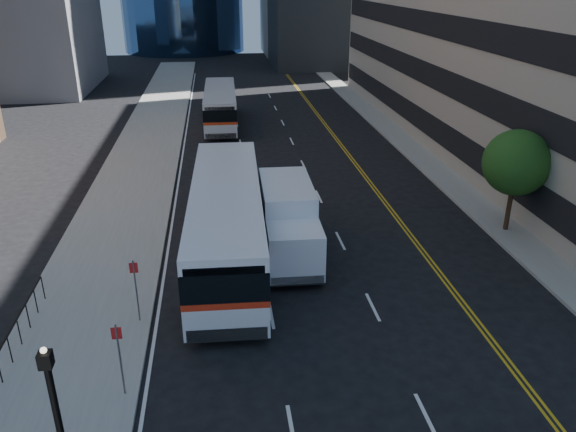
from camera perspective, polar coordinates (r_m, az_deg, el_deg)
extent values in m
plane|color=black|center=(20.76, 8.72, -12.16)|extent=(160.00, 160.00, 0.00)
cube|color=gray|center=(43.18, -14.17, 6.62)|extent=(5.00, 90.00, 0.15)
cube|color=gray|center=(45.13, 11.41, 7.58)|extent=(2.00, 90.00, 0.15)
cylinder|color=#332114|center=(29.99, 21.51, 0.69)|extent=(0.24, 0.24, 2.20)
sphere|color=#124115|center=(29.22, 22.19, 5.04)|extent=(3.20, 3.20, 3.20)
cube|color=black|center=(13.16, -23.43, -13.25)|extent=(0.28, 0.28, 0.36)
cube|color=white|center=(25.44, -6.15, -2.27)|extent=(3.41, 13.81, 1.26)
cube|color=red|center=(25.13, -6.22, -0.74)|extent=(3.43, 13.83, 0.25)
cube|color=black|center=(24.88, -6.29, 0.58)|extent=(3.43, 13.83, 1.03)
cube|color=white|center=(24.56, -6.37, 2.42)|extent=(3.41, 13.81, 0.57)
cylinder|color=black|center=(22.10, -9.72, -8.06)|extent=(0.38, 1.15, 1.14)
cylinder|color=black|center=(22.04, -2.56, -7.82)|extent=(0.38, 1.15, 1.14)
cylinder|color=black|center=(29.02, -8.78, -0.08)|extent=(0.38, 1.15, 1.14)
cylinder|color=black|center=(28.97, -3.38, 0.12)|extent=(0.38, 1.15, 1.14)
cube|color=silver|center=(49.49, -6.85, 10.22)|extent=(2.78, 11.87, 1.08)
cube|color=red|center=(49.35, -6.88, 10.94)|extent=(2.80, 11.89, 0.22)
cube|color=black|center=(49.24, -6.91, 11.56)|extent=(2.80, 11.89, 0.89)
cube|color=silver|center=(49.10, -6.95, 12.40)|extent=(2.78, 11.87, 0.49)
cylinder|color=black|center=(46.17, -8.28, 8.69)|extent=(0.31, 0.99, 0.99)
cylinder|color=black|center=(46.14, -5.37, 8.82)|extent=(0.31, 0.99, 0.99)
cylinder|color=black|center=(52.68, -8.10, 10.51)|extent=(0.31, 0.99, 0.99)
cylinder|color=black|center=(52.65, -5.54, 10.62)|extent=(0.31, 0.99, 0.99)
cube|color=white|center=(23.40, 0.70, -3.55)|extent=(2.33, 2.15, 2.00)
cube|color=black|center=(22.43, 0.97, -3.72)|extent=(2.09, 0.11, 1.05)
cube|color=white|center=(26.18, -0.13, 0.85)|extent=(2.39, 4.63, 2.48)
cube|color=black|center=(25.82, 0.11, -2.97)|extent=(1.83, 6.33, 0.24)
cylinder|color=black|center=(23.58, -1.74, -5.88)|extent=(0.29, 0.92, 0.92)
cylinder|color=black|center=(23.80, 3.21, -5.62)|extent=(0.29, 0.92, 0.92)
cylinder|color=black|center=(27.84, -2.49, -1.11)|extent=(0.29, 0.92, 0.92)
cylinder|color=black|center=(28.02, 1.69, -0.93)|extent=(0.29, 0.92, 0.92)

